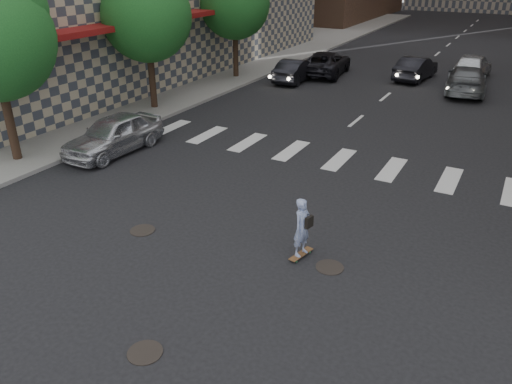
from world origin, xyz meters
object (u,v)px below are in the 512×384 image
skateboarder (302,227)px  traffic_car_b (466,80)px  traffic_car_d (472,66)px  silver_sedan (114,134)px  traffic_car_a (295,70)px  traffic_car_c (326,63)px  traffic_car_e (416,68)px  tree_b (149,12)px

skateboarder → traffic_car_b: size_ratio=0.32×
skateboarder → traffic_car_b: 19.92m
skateboarder → traffic_car_d: skateboarder is taller
silver_sedan → traffic_car_a: silver_sedan is taller
traffic_car_c → traffic_car_d: bearing=-166.1°
silver_sedan → traffic_car_c: (2.01, 17.19, -0.01)m
traffic_car_a → traffic_car_b: bearing=-171.7°
skateboarder → traffic_car_c: size_ratio=0.31×
traffic_car_e → skateboarder: bearing=101.6°
tree_b → traffic_car_a: tree_b is taller
traffic_car_a → skateboarder: bearing=111.6°
traffic_car_c → traffic_car_d: traffic_car_d is taller
traffic_car_a → traffic_car_e: 7.50m
traffic_car_b → traffic_car_e: 3.79m
traffic_car_e → traffic_car_c: bearing=19.6°
traffic_car_a → silver_sedan: bearing=82.1°
tree_b → traffic_car_e: (9.90, 12.86, -3.94)m
traffic_car_a → traffic_car_c: traffic_car_c is taller
traffic_car_d → traffic_car_a: bearing=34.9°
traffic_car_c → traffic_car_b: bearing=168.3°
tree_b → traffic_car_d: size_ratio=1.40×
traffic_car_c → traffic_car_e: bearing=-173.7°
traffic_car_d → skateboarder: bearing=90.2°
traffic_car_a → traffic_car_c: 2.86m
silver_sedan → traffic_car_b: size_ratio=0.85×
tree_b → traffic_car_e: bearing=52.4°
traffic_car_c → traffic_car_e: traffic_car_c is taller
silver_sedan → traffic_car_b: traffic_car_b is taller
silver_sedan → traffic_car_b: (10.66, 16.48, 0.00)m
skateboarder → traffic_car_a: skateboarder is taller
tree_b → silver_sedan: bearing=-66.4°
traffic_car_b → traffic_car_d: 3.94m
skateboarder → traffic_car_e: size_ratio=0.38×
skateboarder → traffic_car_c: bearing=122.1°
skateboarder → traffic_car_c: 21.91m
tree_b → traffic_car_b: 17.47m
traffic_car_b → traffic_car_c: traffic_car_b is taller
traffic_car_a → traffic_car_b: 9.77m
skateboarder → tree_b: bearing=155.0°
tree_b → traffic_car_d: 20.01m
traffic_car_e → traffic_car_d: bearing=-141.0°
traffic_car_a → traffic_car_b: traffic_car_b is taller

